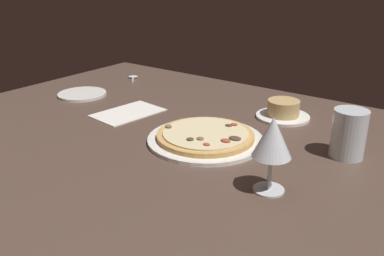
{
  "coord_description": "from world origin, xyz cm",
  "views": [
    {
      "loc": [
        63.43,
        -80.03,
        46.55
      ],
      "look_at": [
        3.82,
        0.62,
        7.0
      ],
      "focal_mm": 39.13,
      "sensor_mm": 36.0,
      "label": 1
    }
  ],
  "objects": [
    {
      "name": "wine_glass_far",
      "position": [
        32.06,
        -11.67,
        15.12
      ],
      "size": [
        7.78,
        7.78,
        15.71
      ],
      "color": "silver",
      "rests_on": "dining_table"
    },
    {
      "name": "paper_menu",
      "position": [
        -23.64,
        4.98,
        4.15
      ],
      "size": [
        15.68,
        21.82,
        0.3
      ],
      "primitive_type": "cube",
      "rotation": [
        0.0,
        0.0,
        -0.13
      ],
      "color": "white",
      "rests_on": "dining_table"
    },
    {
      "name": "ramekin_on_saucer",
      "position": [
        15.97,
        29.3,
        6.21
      ],
      "size": [
        15.71,
        15.71,
        5.39
      ],
      "color": "white",
      "rests_on": "dining_table"
    },
    {
      "name": "water_glass",
      "position": [
        39.38,
        13.72,
        8.99
      ],
      "size": [
        7.94,
        7.94,
        11.55
      ],
      "color": "silver",
      "rests_on": "dining_table"
    },
    {
      "name": "side_plate",
      "position": [
        -49.59,
        8.91,
        4.45
      ],
      "size": [
        16.48,
        16.48,
        0.9
      ],
      "primitive_type": "cylinder",
      "color": "silver",
      "rests_on": "dining_table"
    },
    {
      "name": "dining_table",
      "position": [
        0.0,
        0.0,
        2.0
      ],
      "size": [
        150.0,
        110.0,
        4.0
      ],
      "primitive_type": "cube",
      "color": "brown",
      "rests_on": "ground"
    },
    {
      "name": "spoon",
      "position": [
        -51.35,
        35.79,
        4.46
      ],
      "size": [
        8.46,
        8.87,
        1.0
      ],
      "color": "silver",
      "rests_on": "dining_table"
    },
    {
      "name": "pizza_main",
      "position": [
        7.66,
        1.23,
        5.17
      ],
      "size": [
        29.72,
        29.72,
        3.23
      ],
      "color": "white",
      "rests_on": "dining_table"
    }
  ]
}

